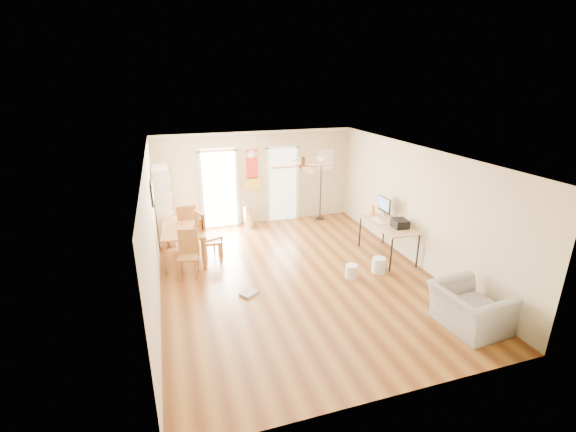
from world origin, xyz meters
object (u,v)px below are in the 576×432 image
object	(u,v)px
dining_chair_far	(187,225)
computer_desk	(387,240)
wastebasket_b	(379,265)
wastebasket_a	(351,271)
dining_chair_right_a	(209,234)
printer	(400,223)
dining_table	(185,242)
dining_chair_near	(188,255)
bookshelf	(164,205)
torchiere_lamp	(321,189)
armchair	(469,308)
dining_chair_right_b	(210,239)
trash_can	(249,217)

from	to	relation	value
dining_chair_far	computer_desk	bearing A→B (deg)	152.96
wastebasket_b	wastebasket_a	bearing A→B (deg)	-175.50
dining_chair_right_a	wastebasket_a	distance (m)	3.33
printer	dining_table	bearing A→B (deg)	166.60
dining_chair_near	dining_chair_far	size ratio (longest dim) A/B	0.89
dining_chair_near	computer_desk	world-z (taller)	dining_chair_near
bookshelf	wastebasket_a	xyz separation A→B (m)	(3.61, -3.23, -0.82)
dining_chair_near	wastebasket_b	xyz separation A→B (m)	(3.89, -1.05, -0.33)
torchiere_lamp	wastebasket_a	xyz separation A→B (m)	(-0.74, -3.56, -0.79)
bookshelf	dining_chair_right_a	xyz separation A→B (m)	(0.94, -1.28, -0.40)
dining_chair_right_a	dining_chair_near	bearing A→B (deg)	127.25
dining_chair_far	torchiere_lamp	xyz separation A→B (m)	(3.86, 0.86, 0.38)
computer_desk	printer	world-z (taller)	printer
armchair	dining_chair_right_b	bearing A→B (deg)	40.02
torchiere_lamp	computer_desk	world-z (taller)	torchiere_lamp
bookshelf	armchair	bearing A→B (deg)	-46.10
dining_table	computer_desk	bearing A→B (deg)	-16.58
dining_chair_right_a	printer	bearing A→B (deg)	-129.94
trash_can	armchair	distance (m)	6.21
bookshelf	trash_can	world-z (taller)	bookshelf
bookshelf	torchiere_lamp	size ratio (longest dim) A/B	1.03
dining_chair_right_a	dining_chair_right_b	distance (m)	0.22
bookshelf	dining_table	distance (m)	1.37
trash_can	wastebasket_a	world-z (taller)	trash_can
dining_table	dining_chair_right_b	xyz separation A→B (m)	(0.55, -0.32, 0.15)
dining_table	dining_chair_far	distance (m)	0.68
dining_chair_near	torchiere_lamp	bearing A→B (deg)	43.48
dining_chair_right_a	torchiere_lamp	size ratio (longest dim) A/B	0.60
dining_table	wastebasket_a	distance (m)	3.83
printer	wastebasket_b	xyz separation A→B (m)	(-0.71, -0.41, -0.73)
trash_can	printer	world-z (taller)	printer
bookshelf	dining_chair_far	distance (m)	0.83
bookshelf	dining_table	xyz separation A→B (m)	(0.39, -1.18, -0.57)
torchiere_lamp	bookshelf	bearing A→B (deg)	-175.64
torchiere_lamp	dining_chair_right_a	bearing A→B (deg)	-154.65
computer_desk	dining_chair_far	bearing A→B (deg)	155.59
dining_chair_far	computer_desk	size ratio (longest dim) A/B	0.74
bookshelf	wastebasket_b	xyz separation A→B (m)	(4.28, -3.18, -0.80)
dining_chair_right_b	dining_chair_far	size ratio (longest dim) A/B	0.97
bookshelf	dining_table	size ratio (longest dim) A/B	1.24
dining_chair_far	armchair	distance (m)	6.42
trash_can	wastebasket_a	distance (m)	3.82
dining_chair_near	armchair	bearing A→B (deg)	-25.46
dining_chair_right_b	dining_chair_far	world-z (taller)	dining_chair_far
dining_chair_near	dining_chair_far	distance (m)	1.60
dining_chair_right_b	armchair	xyz separation A→B (m)	(3.75, -3.87, -0.18)
armchair	dining_table	bearing A→B (deg)	41.64
dining_chair_right_b	wastebasket_a	bearing A→B (deg)	-120.80
dining_chair_far	dining_chair_right_b	bearing A→B (deg)	112.04
computer_desk	armchair	distance (m)	2.87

